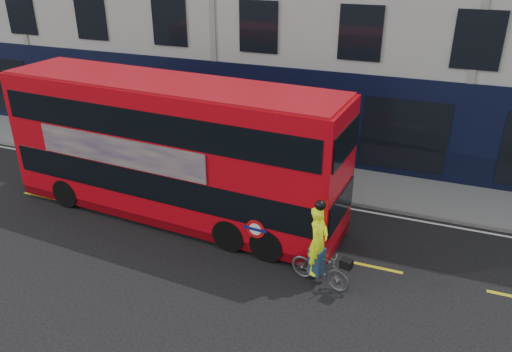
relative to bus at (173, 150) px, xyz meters
The scene contains 7 objects.
ground 3.47m from the bus, 119.16° to the right, with size 120.00×120.00×0.00m, color black.
pavement 5.05m from the bus, 105.88° to the left, with size 60.00×3.00×0.12m, color gray.
kerb 3.84m from the bus, 113.59° to the left, with size 60.00×0.12×0.13m, color slate.
road_edge_line 3.67m from the bus, 116.06° to the left, with size 58.00×0.10×0.01m, color silver.
lane_dashes 2.77m from the bus, 150.42° to the right, with size 58.00×0.12×0.01m, color gold, non-canonical shape.
bus is the anchor object (origin of this frame).
cyclist 6.08m from the bus, 20.16° to the right, with size 1.85×0.93×2.58m.
Camera 1 is at (9.21, -10.85, 8.56)m, focal length 35.00 mm.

